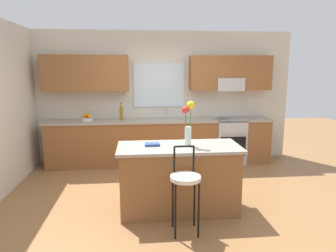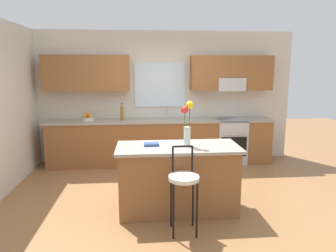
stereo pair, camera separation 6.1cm
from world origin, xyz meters
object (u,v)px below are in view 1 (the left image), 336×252
(bar_stool_near, at_px, (185,182))
(bottle_olive_oil, at_px, (121,113))
(oven_range, at_px, (229,140))
(cookbook, at_px, (152,144))
(fruit_bowl_oranges, at_px, (87,118))
(kitchen_island, at_px, (179,178))
(flower_vase, at_px, (188,122))

(bar_stool_near, bearing_deg, bottle_olive_oil, 107.54)
(oven_range, distance_m, cookbook, 2.74)
(fruit_bowl_oranges, bearing_deg, kitchen_island, -54.65)
(oven_range, height_order, flower_vase, flower_vase)
(flower_vase, distance_m, cookbook, 0.57)
(fruit_bowl_oranges, bearing_deg, flower_vase, -52.71)
(oven_range, height_order, kitchen_island, same)
(cookbook, distance_m, bottle_olive_oil, 2.19)
(kitchen_island, xyz_separation_m, bottle_olive_oil, (-0.87, 2.18, 0.60))
(oven_range, relative_size, kitchen_island, 0.56)
(bar_stool_near, bearing_deg, oven_range, 63.77)
(cookbook, height_order, bottle_olive_oil, bottle_olive_oil)
(flower_vase, height_order, cookbook, flower_vase)
(flower_vase, height_order, bottle_olive_oil, flower_vase)
(bar_stool_near, distance_m, fruit_bowl_oranges, 3.19)
(bar_stool_near, distance_m, flower_vase, 0.84)
(kitchen_island, bearing_deg, fruit_bowl_oranges, 125.35)
(bar_stool_near, relative_size, fruit_bowl_oranges, 4.34)
(cookbook, bearing_deg, fruit_bowl_oranges, 119.32)
(flower_vase, height_order, fruit_bowl_oranges, flower_vase)
(bar_stool_near, xyz_separation_m, bottle_olive_oil, (-0.87, 2.76, 0.43))
(bar_stool_near, relative_size, flower_vase, 1.73)
(cookbook, relative_size, fruit_bowl_oranges, 0.83)
(flower_vase, relative_size, fruit_bowl_oranges, 2.51)
(fruit_bowl_oranges, bearing_deg, cookbook, -60.68)
(kitchen_island, bearing_deg, bottle_olive_oil, 111.81)
(bar_stool_near, xyz_separation_m, fruit_bowl_oranges, (-1.55, 2.76, 0.34))
(oven_range, bearing_deg, fruit_bowl_oranges, 179.42)
(oven_range, xyz_separation_m, cookbook, (-1.70, -2.10, 0.48))
(oven_range, distance_m, fruit_bowl_oranges, 2.94)
(bar_stool_near, xyz_separation_m, cookbook, (-0.36, 0.64, 0.30))
(kitchen_island, bearing_deg, oven_range, 57.97)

